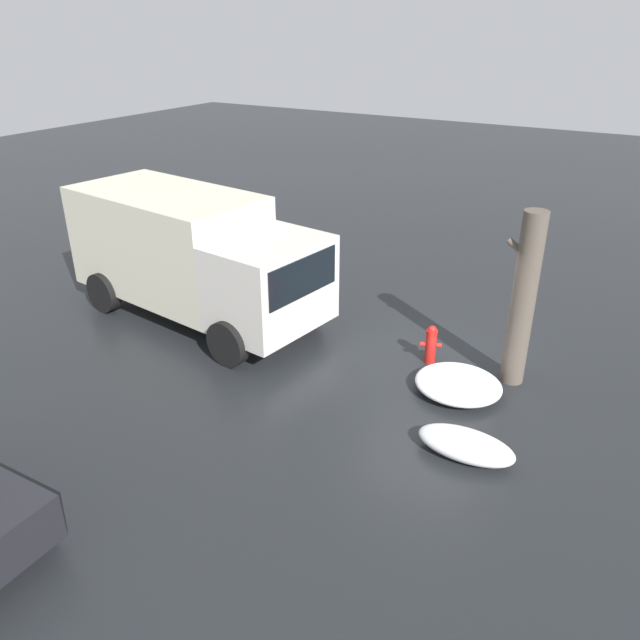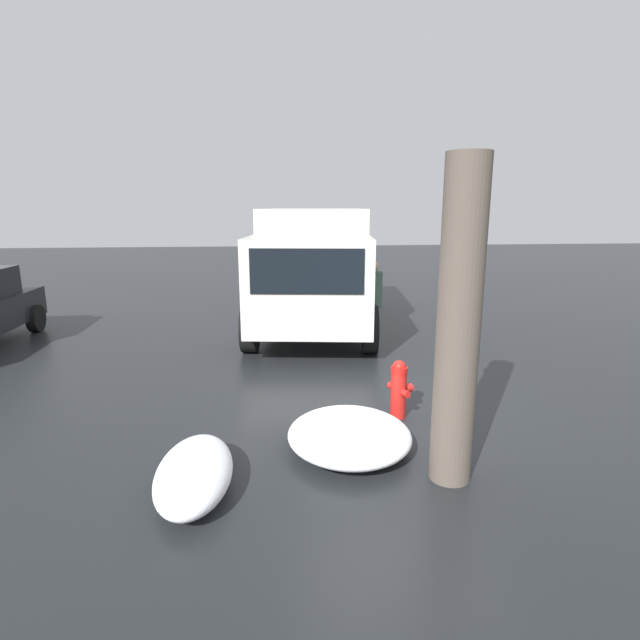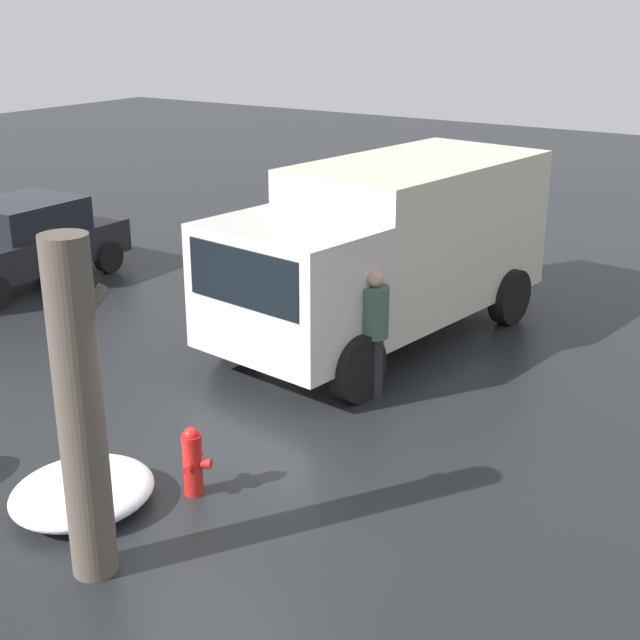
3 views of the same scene
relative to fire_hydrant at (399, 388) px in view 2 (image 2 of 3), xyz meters
name	(u,v)px [view 2 (image 2 of 3)]	position (x,y,z in m)	size (l,w,h in m)	color
ground_plane	(397,417)	(0.00, 0.00, -0.40)	(60.00, 60.00, 0.00)	black
fire_hydrant	(399,388)	(0.00, 0.00, 0.00)	(0.41, 0.32, 0.77)	red
tree_trunk	(458,325)	(-1.53, -0.14, 1.20)	(0.63, 0.41, 3.17)	brown
delivery_truck	(314,263)	(5.26, 0.62, 1.07)	(6.15, 3.15, 2.66)	beige
pedestrian	(372,301)	(3.23, -0.30, 0.54)	(0.38, 0.38, 1.72)	#23232D
snow_pile_by_hydrant	(194,473)	(-1.52, 2.40, -0.21)	(1.49, 0.73, 0.38)	white
snow_pile_curbside	(349,435)	(-0.83, 0.78, -0.22)	(1.52, 1.39, 0.36)	white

